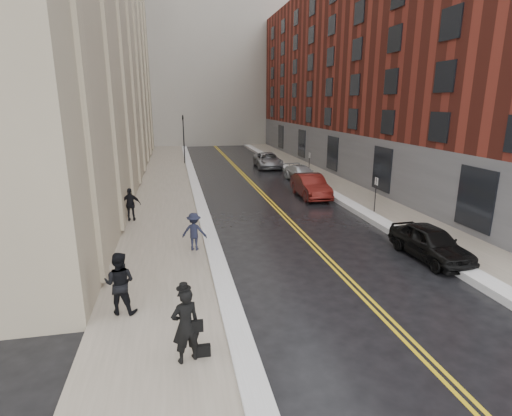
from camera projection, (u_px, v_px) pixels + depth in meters
name	position (u px, v px, depth m)	size (l,w,h in m)	color
ground	(282.00, 283.00, 14.89)	(160.00, 160.00, 0.00)	black
sidewalk_left	(165.00, 193.00, 29.13)	(4.00, 64.00, 0.15)	gray
sidewalk_right	(338.00, 185.00, 31.77)	(3.00, 64.00, 0.15)	gray
lane_stripe_a	(257.00, 190.00, 30.49)	(0.12, 64.00, 0.01)	gold
lane_stripe_b	(260.00, 190.00, 30.54)	(0.12, 64.00, 0.01)	gold
snow_ridge_left	(197.00, 191.00, 29.56)	(0.70, 60.80, 0.26)	white
snow_ridge_right	(316.00, 186.00, 31.39)	(0.85, 60.80, 0.30)	white
building_right	(398.00, 75.00, 37.75)	(14.00, 50.00, 18.00)	maroon
tower_far_right	(263.00, 16.00, 74.40)	(22.00, 18.00, 44.00)	slate
traffic_signal	(184.00, 136.00, 41.97)	(0.18, 0.15, 5.20)	black
parking_sign_near	(376.00, 192.00, 23.65)	(0.06, 0.35, 2.23)	black
parking_sign_far	(309.00, 163.00, 35.01)	(0.06, 0.35, 2.23)	black
car_black	(431.00, 243.00, 16.98)	(1.72, 4.27, 1.45)	black
car_maroon	(311.00, 186.00, 28.06)	(1.70, 4.87, 1.61)	#4A100D
car_silver_near	(301.00, 174.00, 33.78)	(1.81, 4.44, 1.29)	#B2B6BA
car_silver_far	(268.00, 160.00, 40.76)	(2.47, 5.35, 1.49)	gray
pedestrian_main	(185.00, 325.00, 9.91)	(0.73, 0.48, 2.01)	black
pedestrian_a	(120.00, 283.00, 12.24)	(0.97, 0.75, 1.99)	black
pedestrian_b	(194.00, 231.00, 17.58)	(1.10, 0.63, 1.70)	black
pedestrian_c	(131.00, 204.00, 21.92)	(1.07, 0.45, 1.83)	black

